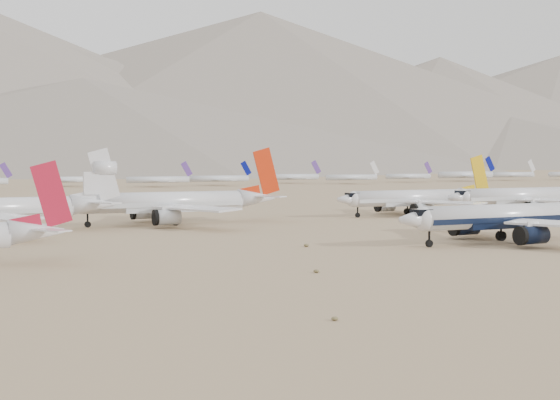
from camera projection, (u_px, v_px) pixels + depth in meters
name	position (u px, v px, depth m)	size (l,w,h in m)	color
ground	(491.00, 247.00, 141.41)	(7000.00, 7000.00, 0.00)	#8F7653
main_airliner	(515.00, 216.00, 149.18)	(50.88, 49.69, 17.95)	silver
row2_navy_widebody	(524.00, 196.00, 225.52)	(51.63, 50.49, 18.37)	silver
row2_gold_tail	(416.00, 198.00, 220.25)	(48.58, 47.51, 17.30)	silver
row2_orange_tail	(174.00, 203.00, 190.10)	(53.18, 52.02, 18.97)	silver
distant_storage_row	(220.00, 178.00, 477.61)	(668.86, 62.92, 16.01)	silver
foothills	(302.00, 130.00, 1355.81)	(4637.50, 1395.00, 155.00)	slate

